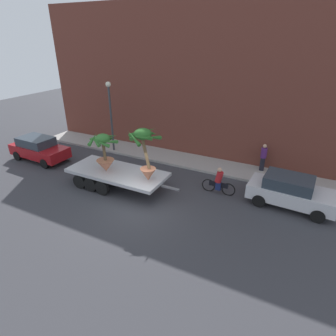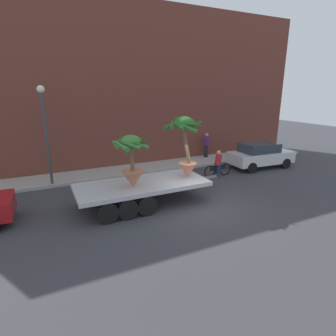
% 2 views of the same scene
% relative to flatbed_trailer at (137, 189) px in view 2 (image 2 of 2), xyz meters
% --- Properties ---
extents(ground_plane, '(60.00, 60.00, 0.00)m').
position_rel_flatbed_trailer_xyz_m(ground_plane, '(2.45, -1.16, -0.76)').
color(ground_plane, '#38383D').
extents(sidewalk, '(24.00, 2.20, 0.15)m').
position_rel_flatbed_trailer_xyz_m(sidewalk, '(2.45, 4.94, -0.68)').
color(sidewalk, '#A39E99').
rests_on(sidewalk, ground).
extents(building_facade, '(24.00, 1.20, 9.80)m').
position_rel_flatbed_trailer_xyz_m(building_facade, '(2.45, 6.64, 4.14)').
color(building_facade, brown).
rests_on(building_facade, ground).
extents(flatbed_trailer, '(6.56, 2.40, 0.98)m').
position_rel_flatbed_trailer_xyz_m(flatbed_trailer, '(0.00, 0.00, 0.00)').
color(flatbed_trailer, '#B7BABF').
rests_on(flatbed_trailer, ground).
extents(potted_palm_rear, '(1.50, 1.46, 2.12)m').
position_rel_flatbed_trailer_xyz_m(potted_palm_rear, '(-0.27, -0.28, 1.29)').
color(potted_palm_rear, '#C17251').
rests_on(potted_palm_rear, flatbed_trailer).
extents(potted_palm_middle, '(1.56, 1.62, 2.73)m').
position_rel_flatbed_trailer_xyz_m(potted_palm_middle, '(2.21, -0.16, 1.85)').
color(potted_palm_middle, '#C17251').
rests_on(potted_palm_middle, flatbed_trailer).
extents(cyclist, '(1.84, 0.35, 1.54)m').
position_rel_flatbed_trailer_xyz_m(cyclist, '(5.49, 1.85, -0.09)').
color(cyclist, black).
rests_on(cyclist, ground).
extents(parked_car, '(4.14, 2.00, 1.58)m').
position_rel_flatbed_trailer_xyz_m(parked_car, '(8.99, 2.25, 0.06)').
color(parked_car, silver).
rests_on(parked_car, ground).
extents(pedestrian_near_gate, '(0.36, 0.36, 1.71)m').
position_rel_flatbed_trailer_xyz_m(pedestrian_near_gate, '(7.10, 5.52, 0.28)').
color(pedestrian_near_gate, black).
rests_on(pedestrian_near_gate, sidewalk).
extents(street_lamp, '(0.36, 0.36, 4.83)m').
position_rel_flatbed_trailer_xyz_m(street_lamp, '(-3.14, 4.14, 2.47)').
color(street_lamp, '#383D42').
rests_on(street_lamp, sidewalk).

